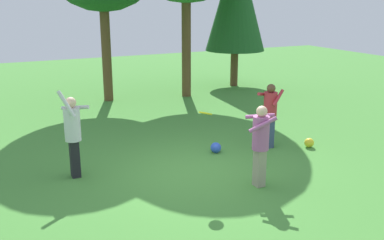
{
  "coord_description": "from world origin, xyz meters",
  "views": [
    {
      "loc": [
        -4.08,
        -8.13,
        3.78
      ],
      "look_at": [
        0.16,
        0.62,
        1.05
      ],
      "focal_mm": 41.22,
      "sensor_mm": 36.0,
      "label": 1
    }
  ],
  "objects_px": {
    "person_thrower": "(73,130)",
    "ball_yellow": "(309,143)",
    "person_catcher": "(261,139)",
    "person_bystander": "(270,110)",
    "frisbee": "(205,113)",
    "ball_blue": "(216,148)"
  },
  "relations": [
    {
      "from": "person_thrower",
      "to": "person_catcher",
      "type": "distance_m",
      "value": 3.94
    },
    {
      "from": "ball_blue",
      "to": "ball_yellow",
      "type": "bearing_deg",
      "value": -16.14
    },
    {
      "from": "ball_yellow",
      "to": "person_bystander",
      "type": "bearing_deg",
      "value": 153.91
    },
    {
      "from": "person_catcher",
      "to": "frisbee",
      "type": "distance_m",
      "value": 1.24
    },
    {
      "from": "person_catcher",
      "to": "ball_yellow",
      "type": "distance_m",
      "value": 3.06
    },
    {
      "from": "person_thrower",
      "to": "person_bystander",
      "type": "distance_m",
      "value": 4.92
    },
    {
      "from": "person_catcher",
      "to": "ball_blue",
      "type": "bearing_deg",
      "value": -68.8
    },
    {
      "from": "ball_blue",
      "to": "person_thrower",
      "type": "bearing_deg",
      "value": -179.86
    },
    {
      "from": "person_catcher",
      "to": "frisbee",
      "type": "relative_size",
      "value": 4.62
    },
    {
      "from": "person_thrower",
      "to": "person_bystander",
      "type": "height_order",
      "value": "person_thrower"
    },
    {
      "from": "person_thrower",
      "to": "person_catcher",
      "type": "xyz_separation_m",
      "value": [
        3.31,
        -2.13,
        -0.05
      ]
    },
    {
      "from": "ball_yellow",
      "to": "person_catcher",
      "type": "bearing_deg",
      "value": -150.38
    },
    {
      "from": "ball_yellow",
      "to": "ball_blue",
      "type": "bearing_deg",
      "value": 163.86
    },
    {
      "from": "person_catcher",
      "to": "ball_yellow",
      "type": "relative_size",
      "value": 6.88
    },
    {
      "from": "ball_blue",
      "to": "ball_yellow",
      "type": "relative_size",
      "value": 1.08
    },
    {
      "from": "person_thrower",
      "to": "ball_yellow",
      "type": "bearing_deg",
      "value": 28.98
    },
    {
      "from": "person_thrower",
      "to": "ball_blue",
      "type": "xyz_separation_m",
      "value": [
        3.47,
        0.01,
        -0.93
      ]
    },
    {
      "from": "person_catcher",
      "to": "person_bystander",
      "type": "relative_size",
      "value": 1.02
    },
    {
      "from": "person_catcher",
      "to": "person_thrower",
      "type": "bearing_deg",
      "value": -7.19
    },
    {
      "from": "person_thrower",
      "to": "person_bystander",
      "type": "relative_size",
      "value": 1.17
    },
    {
      "from": "person_thrower",
      "to": "frisbee",
      "type": "height_order",
      "value": "person_thrower"
    },
    {
      "from": "person_bystander",
      "to": "ball_blue",
      "type": "bearing_deg",
      "value": -37.7
    }
  ]
}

